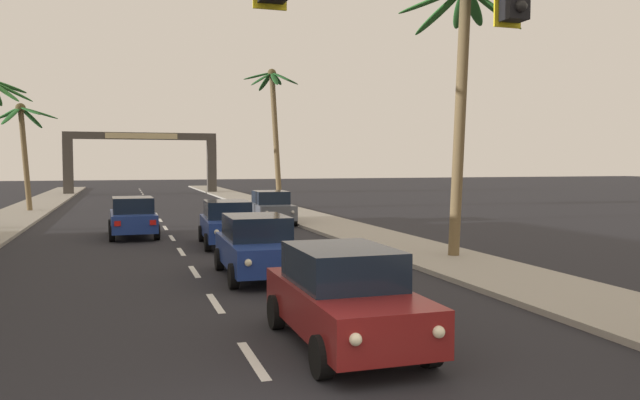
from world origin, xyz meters
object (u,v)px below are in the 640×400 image
object	(u,v)px
traffic_signal_mast	(524,34)
sedan_fifth_in_queue	(227,223)
palm_left_farthest	(23,133)
sedan_third_in_queue	(257,246)
sedan_oncoming_far	(133,217)
palm_right_second	(463,55)
town_gateway_arch	(142,154)
palm_right_farthest	(274,113)
sedan_lead_at_stop_bar	(344,296)
sedan_parked_nearest_kerb	(271,207)

from	to	relation	value
traffic_signal_mast	sedan_fifth_in_queue	distance (m)	16.51
sedan_fifth_in_queue	palm_left_farthest	bearing A→B (deg)	116.54
sedan_third_in_queue	sedan_oncoming_far	bearing A→B (deg)	106.21
palm_left_farthest	palm_right_second	bearing A→B (deg)	-56.85
traffic_signal_mast	town_gateway_arch	size ratio (longest dim) A/B	0.69
sedan_fifth_in_queue	sedan_oncoming_far	bearing A→B (deg)	130.90
sedan_fifth_in_queue	palm_right_farthest	world-z (taller)	palm_right_farthest
traffic_signal_mast	sedan_lead_at_stop_bar	xyz separation A→B (m)	(-1.71, 2.49, -4.03)
sedan_fifth_in_queue	palm_right_farthest	bearing A→B (deg)	71.40
sedan_fifth_in_queue	town_gateway_arch	size ratio (longest dim) A/B	0.31
sedan_third_in_queue	town_gateway_arch	size ratio (longest dim) A/B	0.31
traffic_signal_mast	sedan_third_in_queue	distance (m)	10.22
sedan_lead_at_stop_bar	palm_right_second	bearing A→B (deg)	48.81
traffic_signal_mast	palm_right_farthest	distance (m)	35.06
sedan_parked_nearest_kerb	palm_right_second	world-z (taller)	palm_right_second
sedan_parked_nearest_kerb	palm_right_farthest	size ratio (longest dim) A/B	0.47
sedan_fifth_in_queue	sedan_oncoming_far	xyz separation A→B (m)	(-3.36, 3.88, 0.00)
sedan_lead_at_stop_bar	town_gateway_arch	xyz separation A→B (m)	(-1.65, 54.74, 3.15)
traffic_signal_mast	sedan_fifth_in_queue	size ratio (longest dim) A/B	2.26
sedan_lead_at_stop_bar	palm_left_farthest	size ratio (longest dim) A/B	0.65
sedan_parked_nearest_kerb	sedan_oncoming_far	bearing A→B (deg)	-151.85
sedan_parked_nearest_kerb	town_gateway_arch	world-z (taller)	town_gateway_arch
traffic_signal_mast	sedan_parked_nearest_kerb	size ratio (longest dim) A/B	2.26
palm_right_farthest	palm_right_second	bearing A→B (deg)	-89.22
sedan_parked_nearest_kerb	palm_right_farthest	distance (m)	12.91
sedan_oncoming_far	palm_right_second	size ratio (longest dim) A/B	0.50
sedan_third_in_queue	sedan_fifth_in_queue	world-z (taller)	same
sedan_oncoming_far	palm_left_farthest	xyz separation A→B (m)	(-6.23, 15.32, 4.11)
palm_right_farthest	town_gateway_arch	world-z (taller)	palm_right_farthest
palm_right_farthest	sedan_parked_nearest_kerb	bearing A→B (deg)	-104.32
sedan_oncoming_far	sedan_parked_nearest_kerb	world-z (taller)	same
traffic_signal_mast	sedan_lead_at_stop_bar	bearing A→B (deg)	124.45
sedan_oncoming_far	palm_right_second	xyz separation A→B (m)	(10.00, -9.53, 5.68)
sedan_third_in_queue	sedan_fifth_in_queue	size ratio (longest dim) A/B	0.99
sedan_fifth_in_queue	palm_right_farthest	distance (m)	20.58
sedan_oncoming_far	palm_right_farthest	distance (m)	18.63
sedan_lead_at_stop_bar	sedan_third_in_queue	distance (m)	6.73
sedan_lead_at_stop_bar	sedan_fifth_in_queue	distance (m)	13.45
palm_right_farthest	sedan_lead_at_stop_bar	bearing A→B (deg)	-101.40
sedan_fifth_in_queue	palm_right_farthest	xyz separation A→B (m)	(6.31, 18.75, 5.68)
traffic_signal_mast	sedan_fifth_in_queue	bearing A→B (deg)	95.45
town_gateway_arch	palm_left_farthest	bearing A→B (deg)	-109.35
traffic_signal_mast	sedan_oncoming_far	distance (m)	20.80
sedan_third_in_queue	sedan_oncoming_far	size ratio (longest dim) A/B	1.00
sedan_lead_at_stop_bar	sedan_fifth_in_queue	world-z (taller)	same
sedan_lead_at_stop_bar	sedan_oncoming_far	world-z (taller)	same
traffic_signal_mast	palm_left_farthest	size ratio (longest dim) A/B	1.50
sedan_third_in_queue	palm_left_farthest	distance (m)	27.86
sedan_lead_at_stop_bar	sedan_third_in_queue	size ratio (longest dim) A/B	0.99
palm_right_second	town_gateway_arch	xyz separation A→B (m)	(-8.47, 46.94, -2.53)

